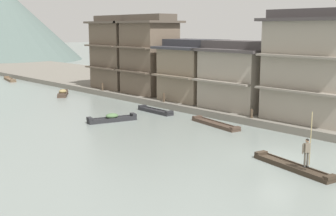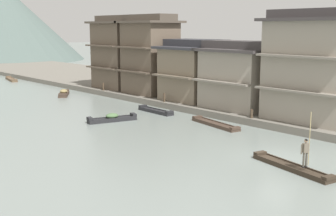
{
  "view_description": "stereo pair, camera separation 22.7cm",
  "coord_description": "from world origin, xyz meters",
  "views": [
    {
      "loc": [
        -22.47,
        -14.72,
        7.9
      ],
      "look_at": [
        1.69,
        11.84,
        1.33
      ],
      "focal_mm": 47.02,
      "sensor_mm": 36.0,
      "label": 1
    },
    {
      "loc": [
        -22.3,
        -14.87,
        7.9
      ],
      "look_at": [
        1.69,
        11.84,
        1.33
      ],
      "focal_mm": 47.02,
      "sensor_mm": 36.0,
      "label": 2
    }
  ],
  "objects": [
    {
      "name": "ground_plane",
      "position": [
        0.0,
        0.0,
        0.0
      ],
      "size": [
        400.0,
        400.0,
        0.0
      ],
      "primitive_type": "plane",
      "color": "gray"
    },
    {
      "name": "riverbank_right",
      "position": [
        15.01,
        30.0,
        0.3
      ],
      "size": [
        18.0,
        110.0,
        0.6
      ],
      "primitive_type": "cube",
      "color": "#6B665B",
      "rests_on": "ground"
    },
    {
      "name": "boat_foreground_poled",
      "position": [
        -1.17,
        -1.8,
        0.13
      ],
      "size": [
        1.94,
        5.58,
        0.39
      ],
      "color": "#33281E",
      "rests_on": "ground"
    },
    {
      "name": "boatman_person",
      "position": [
        -1.33,
        -2.72,
        1.4
      ],
      "size": [
        0.55,
        0.35,
        3.04
      ],
      "color": "black",
      "rests_on": "boat_foreground_poled"
    },
    {
      "name": "boat_moored_nearest",
      "position": [
        4.36,
        50.39,
        0.15
      ],
      "size": [
        1.89,
        5.24,
        0.47
      ],
      "color": "brown",
      "rests_on": "ground"
    },
    {
      "name": "boat_moored_third",
      "position": [
        4.03,
        8.68,
        0.13
      ],
      "size": [
        1.88,
        5.44,
        0.38
      ],
      "color": "#423328",
      "rests_on": "ground"
    },
    {
      "name": "boat_midriver_drifting",
      "position": [
        -1.28,
        15.68,
        0.25
      ],
      "size": [
        4.35,
        1.92,
        0.71
      ],
      "color": "#232326",
      "rests_on": "ground"
    },
    {
      "name": "boat_midriver_upstream",
      "position": [
        2.86,
        31.57,
        0.28
      ],
      "size": [
        2.92,
        3.67,
        0.75
      ],
      "color": "#423328",
      "rests_on": "ground"
    },
    {
      "name": "boat_upstream_distant",
      "position": [
        4.07,
        16.24,
        0.15
      ],
      "size": [
        1.01,
        4.43,
        0.45
      ],
      "color": "#232326",
      "rests_on": "ground"
    },
    {
      "name": "house_waterfront_nearest",
      "position": [
        9.7,
        2.93,
        4.89
      ],
      "size": [
        6.64,
        8.12,
        8.74
      ],
      "color": "gray",
      "rests_on": "riverbank_right"
    },
    {
      "name": "house_waterfront_second",
      "position": [
        9.25,
        10.52,
        3.6
      ],
      "size": [
        5.73,
        7.09,
        6.14
      ],
      "color": "gray",
      "rests_on": "riverbank_right"
    },
    {
      "name": "house_waterfront_tall",
      "position": [
        9.87,
        16.73,
        3.61
      ],
      "size": [
        6.97,
        6.22,
        6.14
      ],
      "color": "#7F705B",
      "rests_on": "riverbank_right"
    },
    {
      "name": "house_waterfront_narrow",
      "position": [
        9.09,
        23.09,
        4.91
      ],
      "size": [
        5.41,
        6.34,
        8.74
      ],
      "color": "brown",
      "rests_on": "riverbank_right"
    },
    {
      "name": "house_waterfront_far",
      "position": [
        9.53,
        29.17,
        4.91
      ],
      "size": [
        6.3,
        6.61,
        8.74
      ],
      "color": "brown",
      "rests_on": "riverbank_right"
    },
    {
      "name": "mooring_post_dock_near",
      "position": [
        6.36,
        6.79,
        0.97
      ],
      "size": [
        0.2,
        0.2,
        0.73
      ],
      "primitive_type": "cylinder",
      "color": "#473828",
      "rests_on": "riverbank_right"
    },
    {
      "name": "mooring_post_dock_mid",
      "position": [
        6.36,
        17.59,
        1.04
      ],
      "size": [
        0.2,
        0.2,
        0.87
      ],
      "primitive_type": "cylinder",
      "color": "#473828",
      "rests_on": "riverbank_right"
    },
    {
      "name": "mooring_post_dock_far",
      "position": [
        6.36,
        28.46,
        1.06
      ],
      "size": [
        0.2,
        0.2,
        0.91
      ],
      "primitive_type": "cylinder",
      "color": "#473828",
      "rests_on": "riverbank_right"
    }
  ]
}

